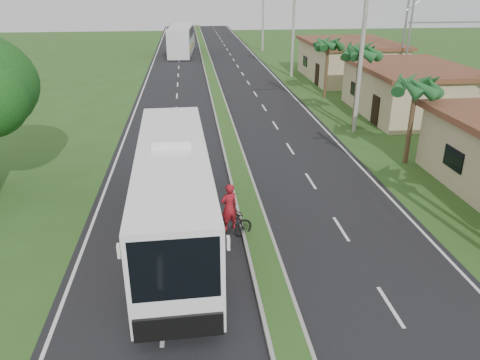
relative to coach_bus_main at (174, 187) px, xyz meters
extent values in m
plane|color=#2F4F1D|center=(3.17, -5.09, -2.19)|extent=(180.00, 180.00, 0.00)
cube|color=black|center=(3.17, 14.91, -2.18)|extent=(14.00, 160.00, 0.02)
cube|color=gray|center=(3.17, 14.91, -2.10)|extent=(1.20, 160.00, 0.17)
cube|color=#2F4F1D|center=(3.17, 14.91, -2.01)|extent=(0.95, 160.00, 0.02)
cube|color=silver|center=(-3.53, 14.91, -2.19)|extent=(0.12, 160.00, 0.01)
cube|color=silver|center=(9.87, 14.91, -2.19)|extent=(0.12, 160.00, 0.01)
cube|color=#C0B882|center=(17.17, 16.91, -0.52)|extent=(7.00, 10.00, 3.35)
cube|color=#53321D|center=(17.17, 16.91, 1.32)|extent=(7.60, 10.60, 0.32)
cube|color=#C0B882|center=(17.17, 30.91, -0.44)|extent=(8.00, 11.00, 3.50)
cube|color=#53321D|center=(17.17, 30.91, 1.47)|extent=(8.60, 11.60, 0.32)
cylinder|color=#473321|center=(12.57, 6.91, 0.11)|extent=(0.26, 0.26, 4.60)
cylinder|color=#473321|center=(11.97, 13.91, 0.51)|extent=(0.26, 0.26, 5.40)
cylinder|color=#473321|center=(12.47, 22.91, 0.21)|extent=(0.26, 0.26, 4.80)
cylinder|color=gray|center=(11.67, 12.91, 3.81)|extent=(0.28, 0.28, 12.00)
cylinder|color=gray|center=(11.67, 32.91, 3.31)|extent=(0.28, 0.28, 11.00)
cylinder|color=gray|center=(11.67, 52.91, 3.06)|extent=(0.28, 0.28, 10.50)
cylinder|color=gray|center=(20.17, 24.41, 3.81)|extent=(0.18, 0.18, 12.00)
cylinder|color=gray|center=(20.17, 25.41, 3.81)|extent=(0.18, 0.18, 12.00)
cube|color=gray|center=(25.17, 24.91, 3.81)|extent=(10.00, 0.14, 0.14)
cube|color=white|center=(0.00, -0.06, -0.11)|extent=(2.92, 12.39, 3.24)
cube|color=black|center=(-0.02, 0.56, 0.60)|extent=(2.90, 9.93, 1.29)
cube|color=black|center=(0.18, -6.16, 0.41)|extent=(2.31, 0.21, 1.81)
cube|color=#AB190E|center=(0.04, -1.29, -0.76)|extent=(2.77, 5.41, 0.56)
cube|color=gold|center=(-0.01, 0.25, -1.02)|extent=(2.71, 3.16, 0.26)
cube|color=white|center=(-0.03, 1.17, 1.65)|extent=(1.51, 2.51, 0.29)
cylinder|color=black|center=(-1.05, -3.99, -1.66)|extent=(0.36, 1.08, 1.07)
cylinder|color=black|center=(1.27, -3.93, -1.66)|extent=(0.36, 1.08, 1.07)
cylinder|color=black|center=(-1.25, 3.19, -1.66)|extent=(0.36, 1.08, 1.07)
cylinder|color=black|center=(1.07, 3.26, -1.66)|extent=(0.36, 1.08, 1.07)
cube|color=silver|center=(0.07, 50.76, -0.21)|extent=(3.72, 13.16, 3.62)
cube|color=black|center=(0.11, 51.32, 0.87)|extent=(3.53, 9.78, 1.23)
cube|color=orange|center=(-0.01, 49.63, -0.90)|extent=(3.30, 6.40, 0.40)
cylinder|color=black|center=(-1.54, 45.49, -1.65)|extent=(0.41, 1.11, 1.09)
cylinder|color=black|center=(0.94, 45.31, -1.65)|extent=(0.41, 1.11, 1.09)
cylinder|color=black|center=(-0.84, 55.63, -1.65)|extent=(0.41, 1.11, 1.09)
cylinder|color=black|center=(1.64, 55.46, -1.65)|extent=(0.41, 1.11, 1.09)
imported|color=black|center=(2.05, -0.55, -1.59)|extent=(2.06, 1.34, 1.21)
imported|color=maroon|center=(2.05, -0.55, -0.70)|extent=(0.81, 0.69, 1.88)
camera|label=1|loc=(0.71, -16.34, 7.16)|focal=35.00mm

